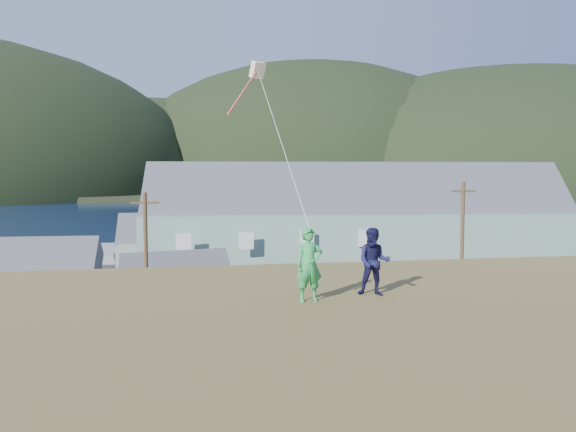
{
  "coord_description": "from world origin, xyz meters",
  "views": [
    {
      "loc": [
        -0.05,
        -31.75,
        10.38
      ],
      "look_at": [
        3.43,
        -11.45,
        8.8
      ],
      "focal_mm": 35.0,
      "sensor_mm": 36.0,
      "label": 1
    }
  ],
  "objects_px": {
    "shed_palegreen_near": "(31,281)",
    "kite_flyer_navy": "(374,262)",
    "shed_palegreen_far": "(177,248)",
    "shed_white": "(177,290)",
    "kite_flyer_green": "(309,265)",
    "wharf": "(145,252)",
    "lodge": "(357,227)"
  },
  "relations": [
    {
      "from": "wharf",
      "to": "shed_palegreen_far",
      "type": "relative_size",
      "value": 2.23
    },
    {
      "from": "shed_palegreen_near",
      "to": "kite_flyer_navy",
      "type": "bearing_deg",
      "value": -58.29
    },
    {
      "from": "wharf",
      "to": "shed_palegreen_near",
      "type": "distance_m",
      "value": 29.54
    },
    {
      "from": "wharf",
      "to": "shed_white",
      "type": "height_order",
      "value": "shed_white"
    },
    {
      "from": "shed_palegreen_far",
      "to": "kite_flyer_green",
      "type": "bearing_deg",
      "value": -82.84
    },
    {
      "from": "kite_flyer_green",
      "to": "shed_palegreen_far",
      "type": "bearing_deg",
      "value": 92.11
    },
    {
      "from": "kite_flyer_green",
      "to": "shed_white",
      "type": "bearing_deg",
      "value": 95.13
    },
    {
      "from": "shed_white",
      "to": "kite_flyer_green",
      "type": "bearing_deg",
      "value": -93.61
    },
    {
      "from": "shed_white",
      "to": "kite_flyer_navy",
      "type": "bearing_deg",
      "value": -89.53
    },
    {
      "from": "kite_flyer_green",
      "to": "lodge",
      "type": "bearing_deg",
      "value": 67.83
    },
    {
      "from": "shed_palegreen_far",
      "to": "kite_flyer_navy",
      "type": "relative_size",
      "value": 6.6
    },
    {
      "from": "shed_palegreen_far",
      "to": "kite_flyer_green",
      "type": "xyz_separation_m",
      "value": [
        4.34,
        -43.06,
        5.16
      ]
    },
    {
      "from": "kite_flyer_navy",
      "to": "wharf",
      "type": "bearing_deg",
      "value": 121.53
    },
    {
      "from": "shed_palegreen_far",
      "to": "shed_palegreen_near",
      "type": "bearing_deg",
      "value": -125.11
    },
    {
      "from": "lodge",
      "to": "kite_flyer_green",
      "type": "relative_size",
      "value": 21.84
    },
    {
      "from": "kite_flyer_green",
      "to": "kite_flyer_navy",
      "type": "relative_size",
      "value": 1.04
    },
    {
      "from": "shed_palegreen_far",
      "to": "kite_flyer_green",
      "type": "height_order",
      "value": "kite_flyer_green"
    },
    {
      "from": "shed_palegreen_near",
      "to": "kite_flyer_navy",
      "type": "relative_size",
      "value": 5.46
    },
    {
      "from": "shed_palegreen_near",
      "to": "shed_white",
      "type": "distance_m",
      "value": 11.18
    },
    {
      "from": "shed_palegreen_near",
      "to": "kite_flyer_green",
      "type": "relative_size",
      "value": 5.25
    },
    {
      "from": "shed_palegreen_near",
      "to": "shed_white",
      "type": "xyz_separation_m",
      "value": [
        10.51,
        -3.79,
        -0.29
      ]
    },
    {
      "from": "wharf",
      "to": "shed_palegreen_near",
      "type": "xyz_separation_m",
      "value": [
        -5.67,
        -28.92,
        2.13
      ]
    },
    {
      "from": "lodge",
      "to": "shed_palegreen_near",
      "type": "distance_m",
      "value": 28.12
    },
    {
      "from": "shed_white",
      "to": "kite_flyer_green",
      "type": "height_order",
      "value": "kite_flyer_green"
    },
    {
      "from": "shed_palegreen_near",
      "to": "wharf",
      "type": "bearing_deg",
      "value": 81.32
    },
    {
      "from": "wharf",
      "to": "shed_palegreen_far",
      "type": "bearing_deg",
      "value": -73.73
    },
    {
      "from": "wharf",
      "to": "lodge",
      "type": "distance_m",
      "value": 30.38
    },
    {
      "from": "lodge",
      "to": "kite_flyer_green",
      "type": "bearing_deg",
      "value": -102.99
    },
    {
      "from": "shed_palegreen_near",
      "to": "shed_palegreen_far",
      "type": "distance_m",
      "value": 17.02
    },
    {
      "from": "shed_palegreen_near",
      "to": "kite_flyer_navy",
      "type": "xyz_separation_m",
      "value": [
        16.26,
        -28.99,
        5.51
      ]
    },
    {
      "from": "shed_white",
      "to": "shed_palegreen_near",
      "type": "bearing_deg",
      "value": 147.79
    },
    {
      "from": "wharf",
      "to": "kite_flyer_green",
      "type": "bearing_deg",
      "value": -81.43
    }
  ]
}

